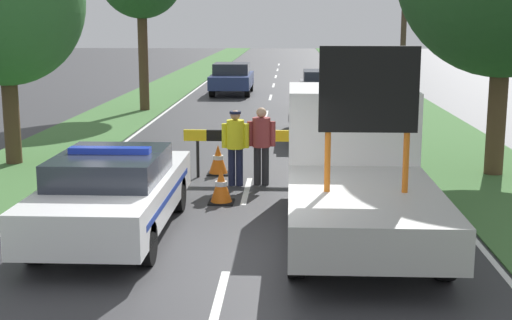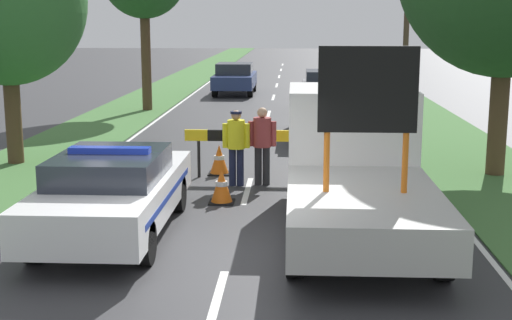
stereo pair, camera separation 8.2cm
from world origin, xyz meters
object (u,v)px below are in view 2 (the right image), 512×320
traffic_cone_near_police (219,160)px  queued_car_hatch_blue (235,78)px  traffic_cone_centre_front (129,165)px  police_officer (236,141)px  traffic_cone_behind_barrier (155,184)px  pedestrian_civilian (262,140)px  roadside_tree_near_right (6,2)px  road_barrier (253,138)px  queued_car_sedan_black (321,110)px  queued_car_suv_grey (326,90)px  traffic_cone_near_truck (222,186)px  work_truck (354,161)px  police_car (113,191)px

traffic_cone_near_police → queued_car_hatch_blue: queued_car_hatch_blue is taller
traffic_cone_near_police → traffic_cone_centre_front: traffic_cone_centre_front is taller
police_officer → traffic_cone_behind_barrier: (-1.61, -0.95, -0.74)m
traffic_cone_centre_front → queued_car_hatch_blue: size_ratio=0.16×
pedestrian_civilian → roadside_tree_near_right: roadside_tree_near_right is taller
road_barrier → queued_car_sedan_black: queued_car_sedan_black is taller
road_barrier → traffic_cone_centre_front: road_barrier is taller
queued_car_sedan_black → queued_car_suv_grey: queued_car_suv_grey is taller
traffic_cone_near_truck → queued_car_suv_grey: (2.66, 14.29, 0.51)m
traffic_cone_near_truck → queued_car_sedan_black: size_ratio=0.15×
pedestrian_civilian → traffic_cone_centre_front: 3.07m
road_barrier → queued_car_sedan_black: (1.74, 5.96, -0.08)m
traffic_cone_near_truck → queued_car_suv_grey: bearing=79.5°
traffic_cone_near_truck → queued_car_sedan_black: queued_car_sedan_black is taller
queued_car_sedan_black → queued_car_suv_grey: (0.42, 6.03, 0.02)m
traffic_cone_behind_barrier → police_officer: bearing=30.5°
traffic_cone_behind_barrier → roadside_tree_near_right: (-4.13, 3.04, 3.75)m
pedestrian_civilian → roadside_tree_near_right: (-6.29, 2.00, 2.98)m
traffic_cone_near_truck → queued_car_hatch_blue: bearing=94.0°
traffic_cone_centre_front → queued_car_suv_grey: bearing=68.4°
queued_car_hatch_blue → traffic_cone_behind_barrier: bearing=90.1°
traffic_cone_near_truck → traffic_cone_behind_barrier: (-1.44, 0.56, -0.10)m
road_barrier → work_truck: bearing=-66.5°
police_car → pedestrian_civilian: bearing=53.3°
traffic_cone_near_police → traffic_cone_behind_barrier: traffic_cone_near_police is taller
work_truck → road_barrier: 4.19m
police_officer → police_car: bearing=66.5°
queued_car_suv_grey → traffic_cone_centre_front: bearing=68.4°
police_car → police_officer: size_ratio=2.99×
traffic_cone_near_police → police_car: bearing=-104.7°
police_officer → queued_car_hatch_blue: bearing=-83.1°
work_truck → traffic_cone_near_truck: bearing=-27.1°
roadside_tree_near_right → police_car: bearing=-55.5°
road_barrier → pedestrian_civilian: bearing=-76.4°
police_officer → traffic_cone_near_truck: 1.65m
traffic_cone_near_truck → traffic_cone_behind_barrier: bearing=158.7°
traffic_cone_near_truck → work_truck: bearing=-29.3°
police_car → traffic_cone_behind_barrier: police_car is taller
police_officer → traffic_cone_near_police: size_ratio=2.38×
queued_car_sedan_black → queued_car_hatch_blue: queued_car_sedan_black is taller
traffic_cone_near_police → road_barrier: bearing=-23.4°
road_barrier → traffic_cone_behind_barrier: size_ratio=6.44×
queued_car_suv_grey → traffic_cone_near_truck: bearing=79.5°
traffic_cone_centre_front → queued_car_sedan_black: size_ratio=0.16×
traffic_cone_near_police → queued_car_sedan_black: (2.57, 5.60, 0.49)m
road_barrier → police_officer: 0.86m
traffic_cone_centre_front → police_officer: bearing=-7.6°
police_car → queued_car_sedan_black: bearing=64.7°
pedestrian_civilian → queued_car_sedan_black: 6.83m
road_barrier → police_officer: bearing=-117.1°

